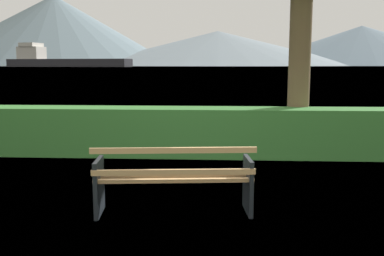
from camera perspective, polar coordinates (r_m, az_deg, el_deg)
ground_plane at (r=5.46m, az=-2.35°, el=-10.91°), size 1400.00×1400.00×0.00m
water_surface at (r=311.34m, az=3.31°, el=7.98°), size 620.00×620.00×0.00m
park_bench at (r=5.27m, az=-2.38°, el=-6.70°), size 1.93×0.75×0.87m
hedge_row at (r=8.64m, az=-0.13°, el=-0.48°), size 10.11×0.80×0.95m
cargo_ship_large at (r=331.29m, az=-16.96°, el=8.49°), size 94.76×34.65×17.22m
distant_hills at (r=573.20m, az=-0.50°, el=11.42°), size 711.00×372.85×87.53m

